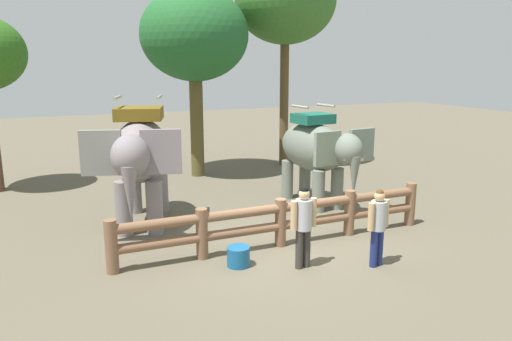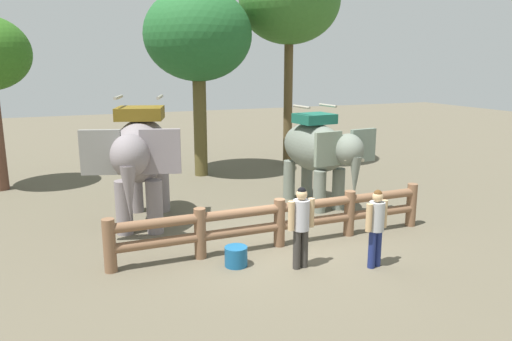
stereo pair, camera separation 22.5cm
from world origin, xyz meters
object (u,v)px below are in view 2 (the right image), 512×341
Objects in this scene: tourist_man_in_blue at (301,222)px; feed_bucket at (236,256)px; elephant_near_left at (141,154)px; elephant_center at (318,150)px; tree_back_center at (198,36)px; tourist_woman_in_black at (376,223)px; tree_far_right at (289,1)px; log_fence at (279,219)px.

feed_bucket is (-1.12, 0.56, -0.74)m from tourist_man_in_blue.
elephant_center is at bearing -1.83° from elephant_near_left.
tree_back_center is at bearing 112.31° from elephant_center.
tourist_woman_in_black is 3.47× the size of feed_bucket.
elephant_near_left is at bearing -120.84° from tree_back_center.
tree_far_right is 17.14× the size of feed_bucket.
log_fence is 16.29× the size of feed_bucket.
elephant_near_left reaches higher than feed_bucket.
tree_back_center is 9.16m from feed_bucket.
elephant_near_left is 5.71m from tourist_woman_in_black.
tree_back_center is at bearing 59.16° from elephant_near_left.
log_fence is 4.52× the size of tourist_man_in_blue.
tourist_man_in_blue is 0.26× the size of tree_back_center.
tree_back_center is (-1.97, 4.79, 3.18)m from elephant_center.
elephant_near_left reaches higher than log_fence.
tree_far_right reaches higher than tourist_woman_in_black.
tree_back_center reaches higher than tourist_man_in_blue.
tree_far_right is at bearing 63.07° from log_fence.
elephant_near_left is 9.21m from tree_far_right.
elephant_near_left is 4.74m from elephant_center.
elephant_near_left is 1.15× the size of elephant_center.
tourist_woman_in_black is 2.78m from feed_bucket.
log_fence is 0.95× the size of tree_far_right.
elephant_center reaches higher than feed_bucket.
tree_far_right reaches higher than elephant_center.
log_fence is 1.25m from tourist_man_in_blue.
tree_back_center is (0.29, 7.17, 4.13)m from log_fence.
tourist_man_in_blue reaches higher than feed_bucket.
log_fence is 2.13m from tourist_woman_in_black.
elephant_center is 4.33m from tourist_man_in_blue.
tree_far_right reaches higher than tree_back_center.
tree_back_center reaches higher than feed_bucket.
tourist_woman_in_black is 9.71m from tree_back_center.
tourist_man_in_blue reaches higher than tourist_woman_in_black.
elephant_near_left reaches higher than elephant_center.
elephant_center is 2.02× the size of tourist_man_in_blue.
tourist_man_in_blue is at bearing -92.69° from tree_back_center.
tourist_woman_in_black is 10.97m from tree_far_right.
tourist_man_in_blue is 0.21× the size of tree_far_right.
log_fence reaches higher than feed_bucket.
feed_bucket is (1.26, -3.17, -1.56)m from elephant_near_left.
tree_back_center is at bearing 87.70° from log_fence.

